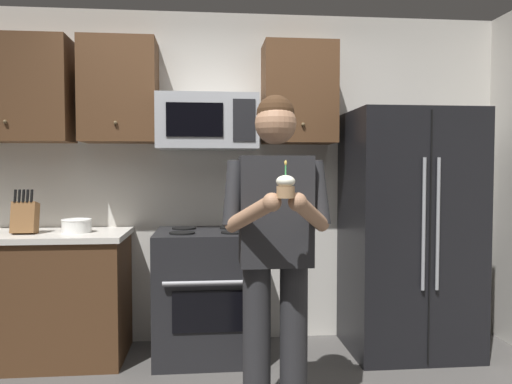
% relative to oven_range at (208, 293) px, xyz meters
% --- Properties ---
extents(wall_back, '(4.40, 0.10, 2.60)m').
position_rel_oven_range_xyz_m(wall_back, '(0.15, 0.39, 0.84)').
color(wall_back, beige).
rests_on(wall_back, ground).
extents(oven_range, '(0.76, 0.70, 0.93)m').
position_rel_oven_range_xyz_m(oven_range, '(0.00, 0.00, 0.00)').
color(oven_range, black).
rests_on(oven_range, ground).
extents(microwave, '(0.74, 0.41, 0.40)m').
position_rel_oven_range_xyz_m(microwave, '(0.00, 0.12, 1.26)').
color(microwave, '#9EA0A5').
extents(refrigerator, '(0.90, 0.75, 1.80)m').
position_rel_oven_range_xyz_m(refrigerator, '(1.50, -0.04, 0.44)').
color(refrigerator, black).
rests_on(refrigerator, ground).
extents(cabinet_row_upper, '(2.78, 0.36, 0.76)m').
position_rel_oven_range_xyz_m(cabinet_row_upper, '(-0.57, 0.17, 1.49)').
color(cabinet_row_upper, '#4C301C').
extents(counter_left, '(1.44, 0.66, 0.92)m').
position_rel_oven_range_xyz_m(counter_left, '(-1.30, 0.02, 0.00)').
color(counter_left, '#4C301C').
rests_on(counter_left, ground).
extents(knife_block, '(0.16, 0.15, 0.32)m').
position_rel_oven_range_xyz_m(knife_block, '(-1.27, -0.03, 0.57)').
color(knife_block, brown).
rests_on(knife_block, counter_left).
extents(bowl_large_white, '(0.21, 0.21, 0.10)m').
position_rel_oven_range_xyz_m(bowl_large_white, '(-0.93, 0.00, 0.51)').
color(bowl_large_white, white).
rests_on(bowl_large_white, counter_left).
extents(person, '(0.60, 0.48, 1.76)m').
position_rel_oven_range_xyz_m(person, '(0.36, -1.03, 0.53)').
color(person, '#262628').
rests_on(person, ground).
extents(cupcake, '(0.09, 0.09, 0.17)m').
position_rel_oven_range_xyz_m(cupcake, '(0.36, -1.36, 0.83)').
color(cupcake, '#A87F56').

